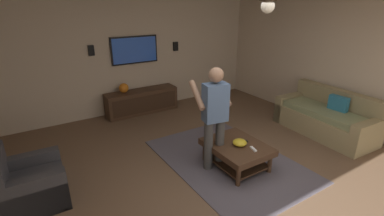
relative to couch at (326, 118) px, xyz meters
name	(u,v)px	position (x,y,z in m)	size (l,w,h in m)	color
ground_plane	(241,185)	(-0.42, 2.61, -0.32)	(9.01, 9.01, 0.00)	brown
wall_back_tv	(136,51)	(3.39, 2.61, 1.11)	(0.10, 6.42, 2.86)	#C6B299
wall_side_window	(375,64)	(-0.42, -0.56, 1.11)	(7.70, 0.10, 2.86)	beige
area_rug	(228,160)	(0.22, 2.34, -0.31)	(2.69, 1.83, 0.01)	#514C56
couch	(326,118)	(0.00, 0.00, 0.00)	(1.95, 0.97, 0.87)	#93845B
armchair	(28,185)	(0.79, 5.21, -0.04)	(0.82, 0.83, 0.82)	#38383D
coffee_table	(236,150)	(0.02, 2.34, -0.02)	(1.00, 0.80, 0.40)	#422B1C
media_console	(142,101)	(3.05, 2.67, -0.04)	(0.45, 1.70, 0.55)	#422B1C
tv	(135,50)	(3.29, 2.67, 1.14)	(0.05, 1.11, 0.63)	black
person_standing	(214,113)	(0.20, 2.66, 0.61)	(0.60, 0.60, 1.64)	#3F3F3F
bowl	(240,142)	(-0.03, 2.33, 0.13)	(0.22, 0.22, 0.10)	gold
remote_white	(253,149)	(-0.25, 2.24, 0.09)	(0.15, 0.04, 0.02)	white
remote_black	(243,141)	(0.01, 2.21, 0.09)	(0.15, 0.04, 0.02)	black
vase_round	(124,88)	(3.10, 3.07, 0.34)	(0.22, 0.22, 0.22)	orange
wall_speaker_left	(176,46)	(3.31, 1.57, 1.14)	(0.06, 0.12, 0.22)	black
wall_speaker_right	(91,50)	(3.31, 3.63, 1.21)	(0.06, 0.12, 0.22)	black
ceiling_fan	(268,0)	(-0.49, 2.48, 2.21)	(1.15, 1.16, 0.46)	#4C3828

